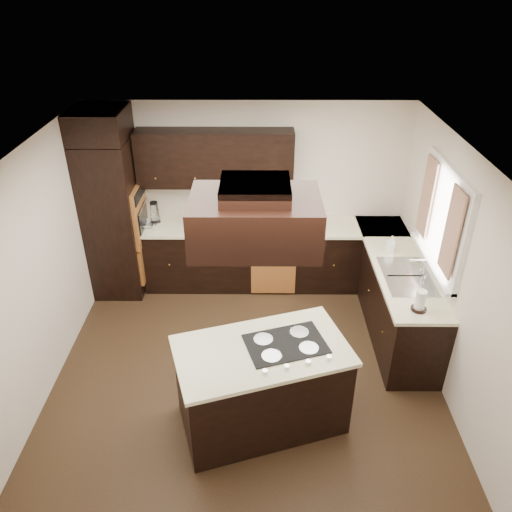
% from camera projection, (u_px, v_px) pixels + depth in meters
% --- Properties ---
extents(floor, '(4.20, 4.20, 0.02)m').
position_uv_depth(floor, '(247.00, 371.00, 5.62)').
color(floor, '#4E3620').
rests_on(floor, ground).
extents(ceiling, '(4.20, 4.20, 0.02)m').
position_uv_depth(ceiling, '(244.00, 157.00, 4.33)').
color(ceiling, white).
rests_on(ceiling, ground).
extents(wall_back, '(4.20, 0.02, 2.50)m').
position_uv_depth(wall_back, '(249.00, 193.00, 6.79)').
color(wall_back, '#F0E0CD').
rests_on(wall_back, ground).
extents(wall_front, '(4.20, 0.02, 2.50)m').
position_uv_depth(wall_front, '(238.00, 460.00, 3.16)').
color(wall_front, '#F0E0CD').
rests_on(wall_front, ground).
extents(wall_left, '(0.02, 4.20, 2.50)m').
position_uv_depth(wall_left, '(35.00, 277.00, 4.99)').
color(wall_left, '#F0E0CD').
rests_on(wall_left, ground).
extents(wall_right, '(0.02, 4.20, 2.50)m').
position_uv_depth(wall_right, '(457.00, 279.00, 4.97)').
color(wall_right, '#F0E0CD').
rests_on(wall_right, ground).
extents(oven_column, '(0.65, 0.75, 2.12)m').
position_uv_depth(oven_column, '(114.00, 219.00, 6.55)').
color(oven_column, black).
rests_on(oven_column, floor).
extents(wall_oven_face, '(0.05, 0.62, 0.78)m').
position_uv_depth(wall_oven_face, '(140.00, 215.00, 6.52)').
color(wall_oven_face, '#BA6E33').
rests_on(wall_oven_face, oven_column).
extents(base_cabinets_back, '(2.93, 0.60, 0.88)m').
position_uv_depth(base_cabinets_back, '(252.00, 256.00, 6.94)').
color(base_cabinets_back, black).
rests_on(base_cabinets_back, floor).
extents(base_cabinets_right, '(0.60, 2.40, 0.88)m').
position_uv_depth(base_cabinets_right, '(394.00, 293.00, 6.15)').
color(base_cabinets_right, black).
rests_on(base_cabinets_right, floor).
extents(countertop_back, '(2.93, 0.63, 0.04)m').
position_uv_depth(countertop_back, '(252.00, 227.00, 6.69)').
color(countertop_back, '#FFF7C9').
rests_on(countertop_back, base_cabinets_back).
extents(countertop_right, '(0.63, 2.40, 0.04)m').
position_uv_depth(countertop_right, '(398.00, 262.00, 5.92)').
color(countertop_right, '#FFF7C9').
rests_on(countertop_right, base_cabinets_right).
extents(upper_cabinets, '(2.00, 0.34, 0.72)m').
position_uv_depth(upper_cabinets, '(215.00, 158.00, 6.35)').
color(upper_cabinets, black).
rests_on(upper_cabinets, wall_back).
extents(dishwasher_front, '(0.60, 0.05, 0.72)m').
position_uv_depth(dishwasher_front, '(273.00, 270.00, 6.71)').
color(dishwasher_front, '#BA6E33').
rests_on(dishwasher_front, floor).
extents(window_frame, '(0.06, 1.32, 1.12)m').
position_uv_depth(window_frame, '(443.00, 218.00, 5.24)').
color(window_frame, white).
rests_on(window_frame, wall_right).
extents(window_pane, '(0.00, 1.20, 1.00)m').
position_uv_depth(window_pane, '(446.00, 218.00, 5.24)').
color(window_pane, white).
rests_on(window_pane, wall_right).
extents(curtain_left, '(0.02, 0.34, 0.90)m').
position_uv_depth(curtain_left, '(452.00, 233.00, 4.85)').
color(curtain_left, beige).
rests_on(curtain_left, wall_right).
extents(curtain_right, '(0.02, 0.34, 0.90)m').
position_uv_depth(curtain_right, '(427.00, 197.00, 5.57)').
color(curtain_right, beige).
rests_on(curtain_right, wall_right).
extents(sink_rim, '(0.52, 0.84, 0.01)m').
position_uv_depth(sink_rim, '(407.00, 276.00, 5.61)').
color(sink_rim, silver).
rests_on(sink_rim, countertop_right).
extents(island, '(1.71, 1.25, 0.88)m').
position_uv_depth(island, '(262.00, 387.00, 4.80)').
color(island, black).
rests_on(island, floor).
extents(island_top, '(1.78, 1.32, 0.04)m').
position_uv_depth(island_top, '(262.00, 351.00, 4.56)').
color(island_top, '#FFF7C9').
rests_on(island_top, island).
extents(cooktop, '(0.83, 0.68, 0.01)m').
position_uv_depth(cooktop, '(286.00, 344.00, 4.61)').
color(cooktop, black).
rests_on(cooktop, island_top).
extents(range_hood, '(1.05, 0.72, 0.42)m').
position_uv_depth(range_hood, '(255.00, 221.00, 4.04)').
color(range_hood, black).
rests_on(range_hood, ceiling).
extents(hood_duct, '(0.55, 0.50, 0.13)m').
position_uv_depth(hood_duct, '(255.00, 190.00, 3.90)').
color(hood_duct, black).
rests_on(hood_duct, ceiling).
extents(blender_base, '(0.15, 0.15, 0.10)m').
position_uv_depth(blender_base, '(156.00, 225.00, 6.59)').
color(blender_base, silver).
rests_on(blender_base, countertop_back).
extents(blender_pitcher, '(0.13, 0.13, 0.26)m').
position_uv_depth(blender_pitcher, '(155.00, 213.00, 6.50)').
color(blender_pitcher, silver).
rests_on(blender_pitcher, blender_base).
extents(spice_rack, '(0.42, 0.20, 0.34)m').
position_uv_depth(spice_rack, '(212.00, 216.00, 6.56)').
color(spice_rack, black).
rests_on(spice_rack, countertop_back).
extents(mixing_bowl, '(0.26, 0.26, 0.06)m').
position_uv_depth(mixing_bowl, '(147.00, 224.00, 6.65)').
color(mixing_bowl, white).
rests_on(mixing_bowl, countertop_back).
extents(soap_bottle, '(0.13, 0.13, 0.22)m').
position_uv_depth(soap_bottle, '(391.00, 244.00, 6.02)').
color(soap_bottle, white).
rests_on(soap_bottle, countertop_right).
extents(paper_towel, '(0.12, 0.12, 0.23)m').
position_uv_depth(paper_towel, '(420.00, 301.00, 5.01)').
color(paper_towel, white).
rests_on(paper_towel, countertop_right).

